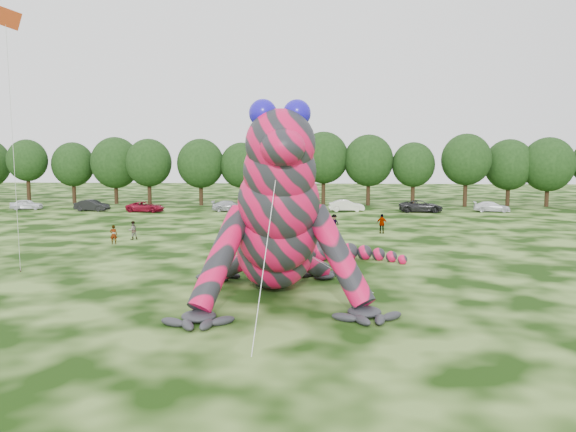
{
  "coord_description": "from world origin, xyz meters",
  "views": [
    {
      "loc": [
        7.57,
        -22.32,
        7.17
      ],
      "look_at": [
        5.67,
        6.73,
        4.0
      ],
      "focal_mm": 35.0,
      "sensor_mm": 36.0,
      "label": 1
    }
  ],
  "objects_px": {
    "car_1": "(92,205)",
    "car_5": "(346,206)",
    "tree_11": "(368,170)",
    "car_3": "(230,206)",
    "tree_5": "(116,171)",
    "tree_10": "(324,168)",
    "tree_14": "(509,173)",
    "spectator_5": "(291,242)",
    "tree_12": "(413,174)",
    "tree_15": "(548,172)",
    "spectator_3": "(382,224)",
    "spectator_2": "(334,223)",
    "tree_4": "(73,173)",
    "car_0": "(27,204)",
    "car_2": "(146,207)",
    "tree_13": "(466,170)",
    "car_4": "(266,208)",
    "car_7": "(492,207)",
    "flying_kite": "(6,38)",
    "spectator_1": "(133,230)",
    "tree_7": "(201,172)",
    "spectator_0": "(114,235)",
    "tree_8": "(242,174)",
    "inflatable_gecko": "(273,198)",
    "tree_3": "(28,172)",
    "tree_6": "(149,172)",
    "car_6": "(421,206)"
  },
  "relations": [
    {
      "from": "car_1",
      "to": "car_5",
      "type": "height_order",
      "value": "car_5"
    },
    {
      "from": "tree_11",
      "to": "car_3",
      "type": "height_order",
      "value": "tree_11"
    },
    {
      "from": "tree_5",
      "to": "tree_10",
      "type": "distance_m",
      "value": 30.52
    },
    {
      "from": "tree_11",
      "to": "tree_14",
      "type": "height_order",
      "value": "tree_11"
    },
    {
      "from": "spectator_5",
      "to": "tree_10",
      "type": "bearing_deg",
      "value": 117.34
    },
    {
      "from": "tree_12",
      "to": "tree_15",
      "type": "bearing_deg",
      "value": 0.1
    },
    {
      "from": "spectator_3",
      "to": "spectator_2",
      "type": "xyz_separation_m",
      "value": [
        -4.35,
        1.33,
        -0.1
      ]
    },
    {
      "from": "tree_4",
      "to": "car_0",
      "type": "xyz_separation_m",
      "value": [
        -2.03,
        -9.76,
        -3.85
      ]
    },
    {
      "from": "tree_11",
      "to": "tree_12",
      "type": "height_order",
      "value": "tree_11"
    },
    {
      "from": "tree_5",
      "to": "tree_10",
      "type": "height_order",
      "value": "tree_10"
    },
    {
      "from": "car_0",
      "to": "car_2",
      "type": "relative_size",
      "value": 0.84
    },
    {
      "from": "car_2",
      "to": "spectator_2",
      "type": "relative_size",
      "value": 2.96
    },
    {
      "from": "tree_13",
      "to": "car_4",
      "type": "bearing_deg",
      "value": -158.82
    },
    {
      "from": "tree_11",
      "to": "tree_15",
      "type": "relative_size",
      "value": 1.05
    },
    {
      "from": "tree_14",
      "to": "car_5",
      "type": "bearing_deg",
      "value": -157.77
    },
    {
      "from": "tree_11",
      "to": "tree_5",
      "type": "bearing_deg",
      "value": 179.63
    },
    {
      "from": "car_7",
      "to": "tree_11",
      "type": "bearing_deg",
      "value": 70.1
    },
    {
      "from": "flying_kite",
      "to": "car_5",
      "type": "height_order",
      "value": "flying_kite"
    },
    {
      "from": "tree_12",
      "to": "spectator_1",
      "type": "height_order",
      "value": "tree_12"
    },
    {
      "from": "tree_5",
      "to": "car_3",
      "type": "distance_m",
      "value": 21.63
    },
    {
      "from": "tree_7",
      "to": "spectator_0",
      "type": "bearing_deg",
      "value": -88.89
    },
    {
      "from": "tree_8",
      "to": "car_5",
      "type": "bearing_deg",
      "value": -27.82
    },
    {
      "from": "tree_7",
      "to": "tree_8",
      "type": "bearing_deg",
      "value": 1.78
    },
    {
      "from": "spectator_5",
      "to": "tree_8",
      "type": "bearing_deg",
      "value": 133.96
    },
    {
      "from": "tree_14",
      "to": "car_3",
      "type": "relative_size",
      "value": 1.99
    },
    {
      "from": "car_0",
      "to": "car_3",
      "type": "relative_size",
      "value": 0.85
    },
    {
      "from": "inflatable_gecko",
      "to": "car_3",
      "type": "height_order",
      "value": "inflatable_gecko"
    },
    {
      "from": "tree_4",
      "to": "tree_14",
      "type": "distance_m",
      "value": 63.1
    },
    {
      "from": "car_0",
      "to": "spectator_5",
      "type": "xyz_separation_m",
      "value": [
        36.86,
        -31.1,
        0.19
      ]
    },
    {
      "from": "tree_8",
      "to": "spectator_0",
      "type": "height_order",
      "value": "tree_8"
    },
    {
      "from": "spectator_5",
      "to": "spectator_2",
      "type": "distance_m",
      "value": 12.99
    },
    {
      "from": "tree_13",
      "to": "car_1",
      "type": "bearing_deg",
      "value": -168.97
    },
    {
      "from": "inflatable_gecko",
      "to": "car_3",
      "type": "xyz_separation_m",
      "value": [
        -9.25,
        40.65,
        -4.17
      ]
    },
    {
      "from": "tree_14",
      "to": "car_3",
      "type": "bearing_deg",
      "value": -164.74
    },
    {
      "from": "car_1",
      "to": "inflatable_gecko",
      "type": "bearing_deg",
      "value": -137.62
    },
    {
      "from": "inflatable_gecko",
      "to": "spectator_3",
      "type": "bearing_deg",
      "value": 60.16
    },
    {
      "from": "car_5",
      "to": "spectator_0",
      "type": "relative_size",
      "value": 2.87
    },
    {
      "from": "tree_5",
      "to": "tree_13",
      "type": "bearing_deg",
      "value": -1.49
    },
    {
      "from": "tree_8",
      "to": "spectator_5",
      "type": "distance_m",
      "value": 40.41
    },
    {
      "from": "tree_10",
      "to": "car_5",
      "type": "xyz_separation_m",
      "value": [
        2.98,
        -9.29,
        -4.51
      ]
    },
    {
      "from": "car_3",
      "to": "tree_3",
      "type": "bearing_deg",
      "value": 69.13
    },
    {
      "from": "car_5",
      "to": "tree_6",
      "type": "bearing_deg",
      "value": 70.84
    },
    {
      "from": "inflatable_gecko",
      "to": "tree_15",
      "type": "bearing_deg",
      "value": 46.87
    },
    {
      "from": "car_0",
      "to": "spectator_1",
      "type": "height_order",
      "value": "spectator_1"
    },
    {
      "from": "tree_12",
      "to": "spectator_3",
      "type": "relative_size",
      "value": 4.96
    },
    {
      "from": "car_6",
      "to": "spectator_1",
      "type": "relative_size",
      "value": 3.42
    },
    {
      "from": "tree_10",
      "to": "car_6",
      "type": "xyz_separation_m",
      "value": [
        12.31,
        -9.61,
        -4.5
      ]
    },
    {
      "from": "inflatable_gecko",
      "to": "tree_12",
      "type": "xyz_separation_m",
      "value": [
        15.21,
        50.01,
        -0.36
      ]
    },
    {
      "from": "car_1",
      "to": "car_3",
      "type": "relative_size",
      "value": 0.94
    },
    {
      "from": "car_0",
      "to": "car_7",
      "type": "height_order",
      "value": "car_0"
    }
  ]
}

